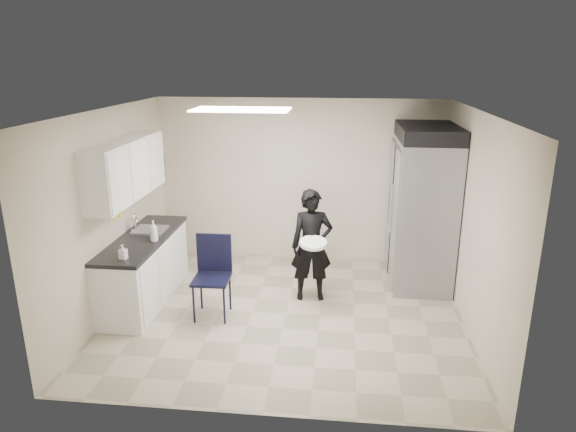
# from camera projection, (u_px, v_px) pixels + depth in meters

# --- Properties ---
(floor) EXTENTS (4.50, 4.50, 0.00)m
(floor) POSITION_uv_depth(u_px,v_px,m) (286.00, 313.00, 6.67)
(floor) COLOR tan
(floor) RESTS_ON ground
(ceiling) EXTENTS (4.50, 4.50, 0.00)m
(ceiling) POSITION_uv_depth(u_px,v_px,m) (286.00, 111.00, 5.91)
(ceiling) COLOR silver
(ceiling) RESTS_ON back_wall
(back_wall) EXTENTS (4.50, 0.00, 4.50)m
(back_wall) POSITION_uv_depth(u_px,v_px,m) (300.00, 181.00, 8.19)
(back_wall) COLOR beige
(back_wall) RESTS_ON floor
(left_wall) EXTENTS (0.00, 4.00, 4.00)m
(left_wall) POSITION_uv_depth(u_px,v_px,m) (110.00, 213.00, 6.52)
(left_wall) COLOR beige
(left_wall) RESTS_ON floor
(right_wall) EXTENTS (0.00, 4.00, 4.00)m
(right_wall) POSITION_uv_depth(u_px,v_px,m) (475.00, 225.00, 6.06)
(right_wall) COLOR beige
(right_wall) RESTS_ON floor
(ceiling_panel) EXTENTS (1.20, 0.60, 0.02)m
(ceiling_panel) POSITION_uv_depth(u_px,v_px,m) (241.00, 110.00, 6.36)
(ceiling_panel) COLOR white
(ceiling_panel) RESTS_ON ceiling
(lower_counter) EXTENTS (0.60, 1.90, 0.86)m
(lower_counter) POSITION_uv_depth(u_px,v_px,m) (145.00, 271.00, 6.94)
(lower_counter) COLOR silver
(lower_counter) RESTS_ON floor
(countertop) EXTENTS (0.64, 1.95, 0.05)m
(countertop) POSITION_uv_depth(u_px,v_px,m) (142.00, 239.00, 6.80)
(countertop) COLOR black
(countertop) RESTS_ON lower_counter
(sink) EXTENTS (0.42, 0.40, 0.14)m
(sink) POSITION_uv_depth(u_px,v_px,m) (150.00, 234.00, 7.04)
(sink) COLOR gray
(sink) RESTS_ON countertop
(faucet) EXTENTS (0.02, 0.02, 0.24)m
(faucet) POSITION_uv_depth(u_px,v_px,m) (135.00, 223.00, 7.02)
(faucet) COLOR silver
(faucet) RESTS_ON countertop
(upper_cabinets) EXTENTS (0.35, 1.80, 0.75)m
(upper_cabinets) POSITION_uv_depth(u_px,v_px,m) (126.00, 169.00, 6.54)
(upper_cabinets) COLOR silver
(upper_cabinets) RESTS_ON left_wall
(towel_dispenser) EXTENTS (0.22, 0.30, 0.35)m
(towel_dispenser) POSITION_uv_depth(u_px,v_px,m) (154.00, 167.00, 7.70)
(towel_dispenser) COLOR black
(towel_dispenser) RESTS_ON left_wall
(notice_sticker_left) EXTENTS (0.00, 0.12, 0.07)m
(notice_sticker_left) POSITION_uv_depth(u_px,v_px,m) (115.00, 216.00, 6.64)
(notice_sticker_left) COLOR yellow
(notice_sticker_left) RESTS_ON left_wall
(notice_sticker_right) EXTENTS (0.00, 0.12, 0.07)m
(notice_sticker_right) POSITION_uv_depth(u_px,v_px,m) (122.00, 215.00, 6.84)
(notice_sticker_right) COLOR yellow
(notice_sticker_right) RESTS_ON left_wall
(commercial_fridge) EXTENTS (0.80, 1.35, 2.10)m
(commercial_fridge) POSITION_uv_depth(u_px,v_px,m) (422.00, 213.00, 7.39)
(commercial_fridge) COLOR gray
(commercial_fridge) RESTS_ON floor
(fridge_compressor) EXTENTS (0.80, 1.35, 0.20)m
(fridge_compressor) POSITION_uv_depth(u_px,v_px,m) (428.00, 133.00, 7.05)
(fridge_compressor) COLOR black
(fridge_compressor) RESTS_ON commercial_fridge
(folding_chair) EXTENTS (0.46, 0.46, 1.02)m
(folding_chair) POSITION_uv_depth(u_px,v_px,m) (211.00, 280.00, 6.47)
(folding_chair) COLOR black
(folding_chair) RESTS_ON floor
(man_tuxedo) EXTENTS (0.61, 0.45, 1.53)m
(man_tuxedo) POSITION_uv_depth(u_px,v_px,m) (312.00, 246.00, 6.90)
(man_tuxedo) COLOR black
(man_tuxedo) RESTS_ON floor
(bucket_lid) EXTENTS (0.40, 0.40, 0.04)m
(bucket_lid) POSITION_uv_depth(u_px,v_px,m) (313.00, 243.00, 6.62)
(bucket_lid) COLOR white
(bucket_lid) RESTS_ON man_tuxedo
(soap_bottle_a) EXTENTS (0.13, 0.13, 0.28)m
(soap_bottle_a) POSITION_uv_depth(u_px,v_px,m) (154.00, 231.00, 6.61)
(soap_bottle_a) COLOR silver
(soap_bottle_a) RESTS_ON countertop
(soap_bottle_b) EXTENTS (0.09, 0.09, 0.18)m
(soap_bottle_b) POSITION_uv_depth(u_px,v_px,m) (123.00, 252.00, 6.04)
(soap_bottle_b) COLOR #B2B2BF
(soap_bottle_b) RESTS_ON countertop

